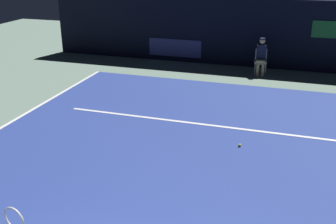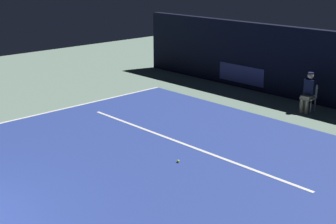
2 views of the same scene
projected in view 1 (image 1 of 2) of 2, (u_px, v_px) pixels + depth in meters
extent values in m
plane|color=slate|center=(194.00, 161.00, 8.60)|extent=(31.81, 31.81, 0.00)
cube|color=navy|center=(194.00, 161.00, 8.60)|extent=(10.32, 11.32, 0.01)
cube|color=white|center=(212.00, 126.00, 10.35)|extent=(8.05, 0.10, 0.01)
cube|color=black|center=(247.00, 33.00, 15.42)|extent=(16.19, 0.30, 2.60)
cube|color=navy|center=(175.00, 48.00, 16.35)|extent=(2.20, 0.04, 0.70)
torus|color=#B2B2B7|center=(14.00, 219.00, 4.57)|extent=(0.30, 0.07, 0.30)
cube|color=white|center=(261.00, 62.00, 14.63)|extent=(0.48, 0.45, 0.04)
cube|color=white|center=(261.00, 54.00, 14.72)|extent=(0.42, 0.08, 0.42)
cylinder|color=#B2B2B7|center=(255.00, 69.00, 14.59)|extent=(0.03, 0.03, 0.46)
cylinder|color=#B2B2B7|center=(265.00, 69.00, 14.52)|extent=(0.03, 0.03, 0.46)
cylinder|color=#B2B2B7|center=(255.00, 66.00, 14.90)|extent=(0.03, 0.03, 0.46)
cylinder|color=#B2B2B7|center=(265.00, 67.00, 14.83)|extent=(0.03, 0.03, 0.46)
cube|color=tan|center=(261.00, 61.00, 14.54)|extent=(0.36, 0.43, 0.14)
cylinder|color=tan|center=(258.00, 70.00, 14.49)|extent=(0.11, 0.11, 0.46)
cylinder|color=tan|center=(263.00, 70.00, 14.46)|extent=(0.11, 0.11, 0.46)
cube|color=#141933|center=(261.00, 52.00, 14.52)|extent=(0.36, 0.26, 0.52)
sphere|color=beige|center=(262.00, 41.00, 14.38)|extent=(0.20, 0.20, 0.20)
cylinder|color=#141933|center=(263.00, 39.00, 14.35)|extent=(0.19, 0.19, 0.04)
sphere|color=#CCE033|center=(240.00, 145.00, 9.22)|extent=(0.07, 0.07, 0.07)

